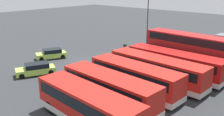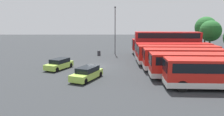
{
  "view_description": "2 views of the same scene",
  "coord_description": "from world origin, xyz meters",
  "px_view_note": "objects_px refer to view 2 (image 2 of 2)",
  "views": [
    {
      "loc": [
        22.51,
        25.41,
        10.74
      ],
      "look_at": [
        -0.28,
        5.01,
        1.53
      ],
      "focal_mm": 40.08,
      "sensor_mm": 36.0,
      "label": 1
    },
    {
      "loc": [
        30.86,
        2.04,
        6.55
      ],
      "look_at": [
        1.14,
        2.24,
        1.36
      ],
      "focal_mm": 34.7,
      "sensor_mm": 36.0,
      "label": 2
    }
  ],
  "objects_px": {
    "bus_single_deck_near_end": "(162,46)",
    "lamp_post_tall": "(115,27)",
    "bus_single_deck_sixth": "(195,65)",
    "car_small_green": "(59,64)",
    "box_truck_blue": "(165,43)",
    "bus_double_decker_second": "(167,44)",
    "car_hatchback_silver": "(87,73)",
    "bus_single_deck_third": "(173,51)",
    "bus_single_deck_fifth": "(183,59)",
    "bus_single_deck_fourth": "(178,55)",
    "waste_bin_yellow": "(99,53)",
    "bus_single_deck_seventh": "(218,73)"
  },
  "relations": [
    {
      "from": "bus_single_deck_near_end",
      "to": "lamp_post_tall",
      "type": "bearing_deg",
      "value": -91.49
    },
    {
      "from": "bus_single_deck_sixth",
      "to": "car_small_green",
      "type": "height_order",
      "value": "bus_single_deck_sixth"
    },
    {
      "from": "box_truck_blue",
      "to": "bus_double_decker_second",
      "type": "bearing_deg",
      "value": -12.51
    },
    {
      "from": "bus_single_deck_near_end",
      "to": "bus_single_deck_sixth",
      "type": "relative_size",
      "value": 1.15
    },
    {
      "from": "bus_single_deck_sixth",
      "to": "car_hatchback_silver",
      "type": "xyz_separation_m",
      "value": [
        0.04,
        -12.1,
        -0.92
      ]
    },
    {
      "from": "bus_double_decker_second",
      "to": "bus_single_deck_third",
      "type": "distance_m",
      "value": 3.79
    },
    {
      "from": "bus_single_deck_third",
      "to": "bus_single_deck_fifth",
      "type": "height_order",
      "value": "same"
    },
    {
      "from": "bus_single_deck_near_end",
      "to": "bus_single_deck_third",
      "type": "relative_size",
      "value": 0.98
    },
    {
      "from": "bus_single_deck_sixth",
      "to": "box_truck_blue",
      "type": "distance_m",
      "value": 24.14
    },
    {
      "from": "bus_single_deck_third",
      "to": "bus_single_deck_fifth",
      "type": "xyz_separation_m",
      "value": [
        6.9,
        -0.61,
        -0.0
      ]
    },
    {
      "from": "bus_single_deck_fourth",
      "to": "box_truck_blue",
      "type": "height_order",
      "value": "box_truck_blue"
    },
    {
      "from": "car_hatchback_silver",
      "to": "waste_bin_yellow",
      "type": "relative_size",
      "value": 5.16
    },
    {
      "from": "bus_single_deck_fifth",
      "to": "bus_double_decker_second",
      "type": "bearing_deg",
      "value": 176.89
    },
    {
      "from": "bus_single_deck_sixth",
      "to": "bus_single_deck_fifth",
      "type": "bearing_deg",
      "value": -179.33
    },
    {
      "from": "bus_double_decker_second",
      "to": "waste_bin_yellow",
      "type": "distance_m",
      "value": 12.52
    },
    {
      "from": "box_truck_blue",
      "to": "car_hatchback_silver",
      "type": "distance_m",
      "value": 28.21
    },
    {
      "from": "bus_single_deck_fifth",
      "to": "lamp_post_tall",
      "type": "relative_size",
      "value": 1.14
    },
    {
      "from": "bus_single_deck_fifth",
      "to": "lamp_post_tall",
      "type": "height_order",
      "value": "lamp_post_tall"
    },
    {
      "from": "bus_single_deck_fifth",
      "to": "bus_single_deck_third",
      "type": "bearing_deg",
      "value": 174.93
    },
    {
      "from": "car_small_green",
      "to": "car_hatchback_silver",
      "type": "bearing_deg",
      "value": 39.37
    },
    {
      "from": "bus_single_deck_fifth",
      "to": "car_small_green",
      "type": "xyz_separation_m",
      "value": [
        -1.4,
        -16.38,
        -0.92
      ]
    },
    {
      "from": "box_truck_blue",
      "to": "bus_single_deck_fifth",
      "type": "bearing_deg",
      "value": -7.62
    },
    {
      "from": "bus_double_decker_second",
      "to": "bus_single_deck_sixth",
      "type": "relative_size",
      "value": 1.12
    },
    {
      "from": "box_truck_blue",
      "to": "lamp_post_tall",
      "type": "distance_m",
      "value": 13.0
    },
    {
      "from": "bus_single_deck_third",
      "to": "bus_single_deck_fourth",
      "type": "bearing_deg",
      "value": -4.76
    },
    {
      "from": "bus_single_deck_third",
      "to": "car_hatchback_silver",
      "type": "xyz_separation_m",
      "value": [
        10.78,
        -12.66,
        -0.92
      ]
    },
    {
      "from": "car_hatchback_silver",
      "to": "bus_single_deck_near_end",
      "type": "bearing_deg",
      "value": 145.25
    },
    {
      "from": "bus_single_deck_fifth",
      "to": "car_hatchback_silver",
      "type": "distance_m",
      "value": 12.69
    },
    {
      "from": "bus_single_deck_fifth",
      "to": "car_hatchback_silver",
      "type": "height_order",
      "value": "bus_single_deck_fifth"
    },
    {
      "from": "bus_single_deck_fifth",
      "to": "waste_bin_yellow",
      "type": "relative_size",
      "value": 10.94
    },
    {
      "from": "box_truck_blue",
      "to": "car_small_green",
      "type": "distance_m",
      "value": 26.77
    },
    {
      "from": "bus_single_deck_third",
      "to": "bus_single_deck_seventh",
      "type": "distance_m",
      "value": 14.23
    },
    {
      "from": "bus_double_decker_second",
      "to": "lamp_post_tall",
      "type": "distance_m",
      "value": 10.35
    },
    {
      "from": "bus_single_deck_third",
      "to": "car_hatchback_silver",
      "type": "bearing_deg",
      "value": -49.6
    },
    {
      "from": "bus_single_deck_third",
      "to": "car_small_green",
      "type": "xyz_separation_m",
      "value": [
        5.5,
        -16.99,
        -0.92
      ]
    },
    {
      "from": "bus_single_deck_near_end",
      "to": "bus_single_deck_third",
      "type": "bearing_deg",
      "value": -0.14
    },
    {
      "from": "bus_single_deck_seventh",
      "to": "box_truck_blue",
      "type": "distance_m",
      "value": 27.54
    },
    {
      "from": "bus_single_deck_seventh",
      "to": "bus_single_deck_third",
      "type": "bearing_deg",
      "value": -178.93
    },
    {
      "from": "bus_single_deck_seventh",
      "to": "box_truck_blue",
      "type": "relative_size",
      "value": 1.34
    },
    {
      "from": "car_hatchback_silver",
      "to": "bus_double_decker_second",
      "type": "bearing_deg",
      "value": 138.9
    },
    {
      "from": "car_hatchback_silver",
      "to": "lamp_post_tall",
      "type": "distance_m",
      "value": 19.39
    },
    {
      "from": "lamp_post_tall",
      "to": "bus_double_decker_second",
      "type": "bearing_deg",
      "value": 66.06
    },
    {
      "from": "box_truck_blue",
      "to": "waste_bin_yellow",
      "type": "height_order",
      "value": "box_truck_blue"
    },
    {
      "from": "bus_single_deck_third",
      "to": "bus_single_deck_fifth",
      "type": "relative_size",
      "value": 1.14
    },
    {
      "from": "bus_single_deck_sixth",
      "to": "lamp_post_tall",
      "type": "bearing_deg",
      "value": -155.1
    },
    {
      "from": "bus_single_deck_near_end",
      "to": "bus_double_decker_second",
      "type": "xyz_separation_m",
      "value": [
        3.81,
        -0.05,
        0.83
      ]
    },
    {
      "from": "bus_single_deck_seventh",
      "to": "bus_single_deck_fifth",
      "type": "bearing_deg",
      "value": -173.17
    },
    {
      "from": "bus_single_deck_third",
      "to": "bus_single_deck_fourth",
      "type": "xyz_separation_m",
      "value": [
        3.33,
        -0.28,
        -0.0
      ]
    },
    {
      "from": "lamp_post_tall",
      "to": "waste_bin_yellow",
      "type": "distance_m",
      "value": 5.98
    },
    {
      "from": "bus_single_deck_fourth",
      "to": "box_truck_blue",
      "type": "xyz_separation_m",
      "value": [
        -16.58,
        2.36,
        0.08
      ]
    }
  ]
}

